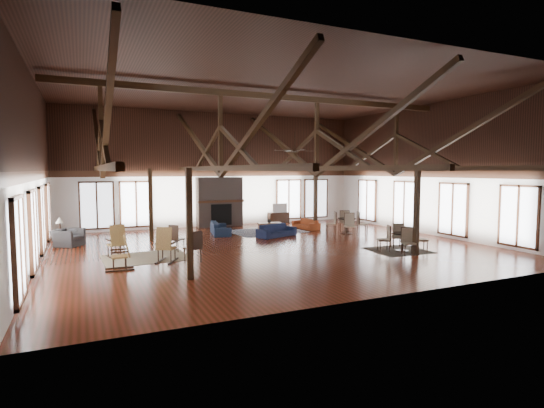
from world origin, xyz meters
name	(u,v)px	position (x,y,z in m)	size (l,w,h in m)	color
floor	(271,247)	(0.00, 0.00, 0.00)	(16.00, 16.00, 0.00)	maroon
ceiling	(271,90)	(0.00, 0.00, 6.00)	(16.00, 14.00, 0.02)	black
wall_back	(217,170)	(0.00, 7.00, 3.00)	(16.00, 0.02, 6.00)	white
wall_front	(394,169)	(0.00, -7.00, 3.00)	(16.00, 0.02, 6.00)	white
wall_left	(32,170)	(-8.00, 0.00, 3.00)	(0.02, 14.00, 6.00)	white
wall_right	(430,170)	(8.00, 0.00, 3.00)	(0.02, 14.00, 6.00)	white
roof_truss	(271,142)	(0.00, 0.00, 4.03)	(15.60, 14.07, 3.14)	black
post_grid	(271,208)	(0.00, 0.00, 1.52)	(8.16, 7.16, 3.05)	black
fireplace	(220,202)	(0.00, 6.67, 1.29)	(2.50, 0.69, 2.60)	brown
ceiling_fan	(295,149)	(0.50, -1.00, 3.73)	(1.60, 1.60, 0.75)	black
sofa_navy_front	(277,230)	(1.30, 2.29, 0.27)	(1.87, 0.73, 0.55)	#141C39
sofa_navy_left	(220,228)	(-0.80, 3.99, 0.29)	(0.77, 1.97, 0.57)	#15213A
sofa_orange	(306,224)	(3.75, 4.02, 0.24)	(0.65, 1.66, 0.49)	brown
coffee_table	(270,224)	(1.62, 3.78, 0.38)	(1.23, 0.75, 0.44)	#5B301B
vase	(269,221)	(1.60, 3.79, 0.54)	(0.19, 0.19, 0.19)	#B2B2B2
armchair	(68,238)	(-7.18, 3.47, 0.33)	(1.02, 0.90, 0.67)	#2D2C2F
side_table_lamp	(60,234)	(-7.49, 4.14, 0.42)	(0.43, 0.43, 1.10)	black
rocking_chair_a	(117,242)	(-5.60, 0.33, 0.54)	(0.67, 0.98, 1.15)	olive
rocking_chair_b	(165,246)	(-4.23, -1.08, 0.55)	(0.87, 1.02, 1.16)	olive
rocking_chair_c	(123,253)	(-5.57, -1.58, 0.50)	(0.83, 0.48, 1.06)	olive
side_chair_a	(175,236)	(-3.58, 0.55, 0.58)	(0.60, 0.60, 1.00)	black
side_chair_b	(195,244)	(-3.38, -1.56, 0.61)	(0.60, 0.60, 1.05)	black
cafe_table_near	(402,239)	(4.05, -2.76, 0.47)	(1.83, 1.83, 0.95)	black
cafe_table_far	(347,223)	(4.65, 1.70, 0.51)	(1.98, 1.98, 1.03)	black
cup_near	(403,232)	(3.99, -2.84, 0.73)	(0.12, 0.12, 0.10)	#B2B2B2
cup_far	(347,217)	(4.60, 1.63, 0.79)	(0.13, 0.13, 0.10)	#B2B2B2
tv_console	(278,218)	(3.48, 6.75, 0.29)	(1.17, 0.44, 0.59)	black
television	(279,208)	(3.53, 6.75, 0.84)	(0.89, 0.12, 0.51)	#B2B2B2
rug_tan	(146,257)	(-4.72, -0.06, 0.01)	(2.77, 2.18, 0.01)	tan
rug_navy	(266,231)	(1.50, 3.92, 0.01)	(3.43, 2.57, 0.01)	#191F46
rug_dark	(398,250)	(4.03, -2.57, 0.01)	(2.04, 1.86, 0.01)	black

